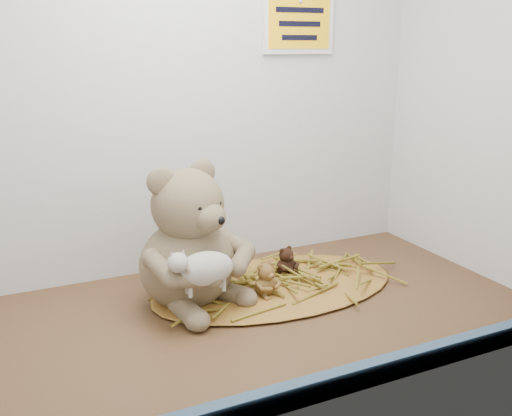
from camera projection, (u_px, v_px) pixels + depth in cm
name	position (u px, v px, depth cm)	size (l,w,h in cm)	color
alcove_shell	(209.00, 75.00, 104.13)	(120.40, 60.20, 90.40)	#412C16
front_rail	(306.00, 391.00, 83.19)	(119.28, 2.20, 3.60)	#334B63
straw_bed	(276.00, 285.00, 122.72)	(54.90, 31.88, 1.06)	brown
main_teddy	(186.00, 235.00, 111.81)	(23.25, 24.54, 28.83)	#81674F
toy_lamb	(205.00, 269.00, 103.74)	(14.04, 8.57, 9.07)	beige
mini_teddy_tan	(265.00, 278.00, 116.52)	(5.60, 5.91, 6.95)	brown
mini_teddy_brown	(286.00, 260.00, 126.75)	(5.27, 5.56, 6.54)	black
wall_sign	(299.00, 24.00, 131.35)	(16.00, 1.20, 11.00)	#FFB60D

